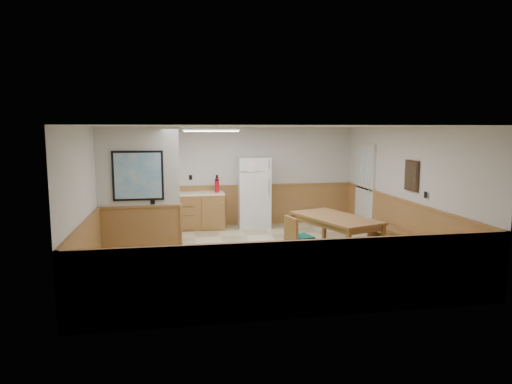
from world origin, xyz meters
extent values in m
plane|color=#C7B78F|center=(0.00, 0.00, 0.00)|extent=(6.00, 6.00, 0.00)
cube|color=silver|center=(0.00, 0.00, 2.50)|extent=(6.00, 6.00, 0.02)
cube|color=silver|center=(0.00, 3.00, 1.25)|extent=(6.00, 0.02, 2.50)
cube|color=silver|center=(3.00, 0.00, 1.25)|extent=(0.02, 6.00, 2.50)
cube|color=silver|center=(-3.00, 0.00, 1.25)|extent=(0.02, 6.00, 2.50)
cube|color=#A06940|center=(0.00, 2.98, 0.50)|extent=(6.00, 0.04, 1.00)
cube|color=#A06940|center=(2.98, 0.00, 0.50)|extent=(0.04, 6.00, 1.00)
cube|color=#A06940|center=(-2.98, 0.00, 0.50)|extent=(0.04, 6.00, 1.00)
cube|color=silver|center=(-2.25, 0.20, 1.75)|extent=(1.50, 0.15, 1.50)
cube|color=#A06940|center=(-2.25, 0.20, 0.50)|extent=(1.50, 0.17, 1.00)
cube|color=black|center=(-2.25, 0.10, 1.60)|extent=(0.92, 0.03, 0.92)
cube|color=silver|center=(-2.25, 0.09, 1.60)|extent=(0.84, 0.01, 0.84)
cube|color=brown|center=(-1.10, 2.68, 0.43)|extent=(1.40, 0.60, 0.86)
cube|color=brown|center=(-2.57, 2.68, 0.43)|extent=(0.06, 0.60, 0.86)
cube|color=brown|center=(-1.83, 2.68, 0.43)|extent=(0.06, 0.60, 0.86)
cube|color=#EEE0C8|center=(-1.50, 2.68, 0.88)|extent=(2.20, 0.60, 0.04)
cube|color=#EEE0C8|center=(-1.50, 2.98, 0.95)|extent=(2.20, 0.02, 0.10)
cube|color=silver|center=(2.97, 1.90, 1.02)|extent=(0.05, 1.02, 2.15)
cube|color=silver|center=(2.96, 1.90, 1.02)|extent=(0.04, 0.90, 2.05)
cube|color=silver|center=(2.94, 1.90, 1.55)|extent=(0.02, 0.76, 0.80)
cube|color=silver|center=(-2.10, 2.98, 1.55)|extent=(0.80, 0.03, 1.00)
cube|color=white|center=(-2.10, 2.96, 1.55)|extent=(0.70, 0.01, 0.90)
cube|color=#352015|center=(2.97, -0.30, 1.55)|extent=(0.03, 0.50, 0.60)
cube|color=black|center=(2.95, -0.30, 1.55)|extent=(0.01, 0.42, 0.52)
cube|color=silver|center=(-0.80, 1.30, 2.45)|extent=(1.20, 0.30, 0.08)
cube|color=white|center=(-0.80, 1.30, 2.40)|extent=(1.15, 0.25, 0.01)
cube|color=silver|center=(0.35, 2.63, 0.88)|extent=(0.81, 0.73, 1.76)
cube|color=silver|center=(0.66, 2.27, 1.60)|extent=(0.03, 0.02, 0.23)
cube|color=silver|center=(0.66, 2.27, 1.06)|extent=(0.03, 0.02, 0.41)
cube|color=#985D37|center=(1.50, -0.12, 0.72)|extent=(1.50, 2.07, 0.05)
cube|color=#985D37|center=(1.50, -0.12, 0.65)|extent=(1.37, 1.95, 0.10)
cube|color=#985D37|center=(1.40, -1.08, 0.35)|extent=(0.09, 0.09, 0.70)
cube|color=#985D37|center=(0.83, 0.58, 0.35)|extent=(0.09, 0.09, 0.70)
cube|color=#985D37|center=(2.17, -0.81, 0.35)|extent=(0.09, 0.09, 0.70)
cube|color=#985D37|center=(1.60, 0.84, 0.35)|extent=(0.09, 0.09, 0.70)
cube|color=#985D37|center=(2.80, -0.17, 0.42)|extent=(0.61, 1.79, 0.05)
cube|color=#985D37|center=(2.80, -0.99, 0.20)|extent=(0.37, 0.11, 0.40)
cube|color=#985D37|center=(2.80, 0.66, 0.20)|extent=(0.37, 0.11, 0.40)
cube|color=#985D37|center=(0.69, -0.47, 0.42)|extent=(0.55, 0.55, 0.06)
cube|color=#0F4C42|center=(0.69, -0.47, 0.47)|extent=(0.50, 0.50, 0.03)
cube|color=#985D37|center=(0.50, -0.51, 0.65)|extent=(0.16, 0.45, 0.40)
cube|color=#0F4C42|center=(0.31, -0.56, 0.65)|extent=(0.12, 0.38, 0.34)
cube|color=#985D37|center=(0.55, -0.70, 0.20)|extent=(0.05, 0.05, 0.39)
cube|color=#985D37|center=(0.45, -0.32, 0.20)|extent=(0.05, 0.05, 0.39)
cube|color=#985D37|center=(0.93, -0.61, 0.20)|extent=(0.05, 0.05, 0.39)
cube|color=#985D37|center=(0.83, -0.23, 0.20)|extent=(0.05, 0.05, 0.39)
cylinder|color=red|center=(-0.57, 2.64, 1.08)|extent=(0.12, 0.12, 0.36)
cylinder|color=black|center=(-0.57, 2.64, 1.30)|extent=(0.06, 0.06, 0.08)
cylinder|color=green|center=(-2.12, 2.70, 1.01)|extent=(0.07, 0.07, 0.21)
camera|label=1|loc=(-1.57, -8.48, 2.45)|focal=32.00mm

